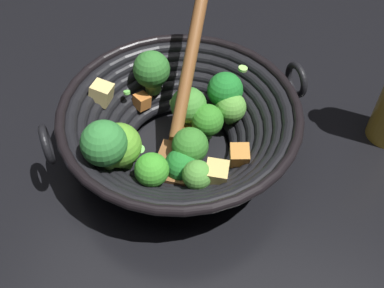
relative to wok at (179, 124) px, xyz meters
name	(u,v)px	position (x,y,z in m)	size (l,w,h in m)	color
ground_plane	(181,152)	(0.00, 0.00, -0.06)	(4.00, 4.00, 0.00)	black
wok	(179,124)	(0.00, 0.00, 0.00)	(0.38, 0.35, 0.26)	black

